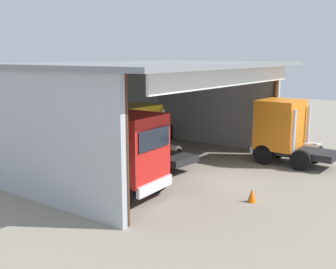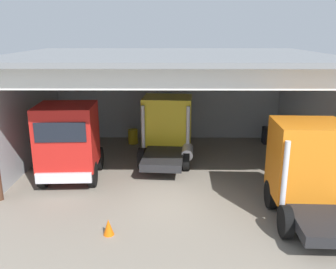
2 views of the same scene
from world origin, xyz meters
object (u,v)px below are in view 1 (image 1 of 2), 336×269
(truck_red_center_left_bay, at_px, (127,154))
(truck_orange_yard_outside, at_px, (284,130))
(truck_yellow_center_right_bay, at_px, (139,134))
(traffic_cone, at_px, (252,195))
(tool_cart, at_px, (165,133))
(oil_drum, at_px, (77,157))

(truck_red_center_left_bay, height_order, truck_orange_yard_outside, truck_red_center_left_bay)
(truck_yellow_center_right_bay, height_order, traffic_cone, truck_yellow_center_right_bay)
(truck_red_center_left_bay, distance_m, truck_yellow_center_right_bay, 5.27)
(truck_yellow_center_right_bay, relative_size, truck_orange_yard_outside, 1.15)
(tool_cart, height_order, traffic_cone, tool_cart)
(truck_red_center_left_bay, distance_m, truck_orange_yard_outside, 9.93)
(truck_yellow_center_right_bay, xyz_separation_m, traffic_cone, (-1.89, -7.56, -1.39))
(truck_yellow_center_right_bay, relative_size, traffic_cone, 9.09)
(truck_red_center_left_bay, distance_m, oil_drum, 6.22)
(truck_yellow_center_right_bay, distance_m, oil_drum, 3.58)
(tool_cart, bearing_deg, truck_yellow_center_right_bay, -156.35)
(truck_orange_yard_outside, xyz_separation_m, oil_drum, (-7.13, 8.89, -1.39))
(truck_red_center_left_bay, relative_size, truck_orange_yard_outside, 0.99)
(truck_red_center_left_bay, height_order, traffic_cone, truck_red_center_left_bay)
(truck_orange_yard_outside, height_order, oil_drum, truck_orange_yard_outside)
(truck_red_center_left_bay, xyz_separation_m, truck_orange_yard_outside, (9.37, -3.27, -0.04))
(truck_yellow_center_right_bay, bearing_deg, oil_drum, 132.93)
(truck_red_center_left_bay, bearing_deg, traffic_cone, 115.42)
(truck_yellow_center_right_bay, distance_m, traffic_cone, 7.91)
(tool_cart, bearing_deg, traffic_cone, -128.13)
(oil_drum, xyz_separation_m, traffic_cone, (0.20, -10.18, -0.15))
(oil_drum, bearing_deg, truck_yellow_center_right_bay, -51.49)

